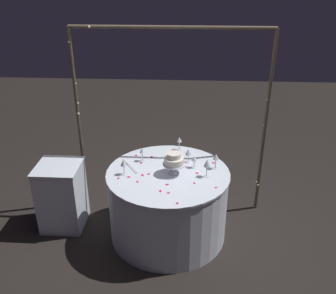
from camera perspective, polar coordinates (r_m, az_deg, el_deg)
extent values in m
plane|color=black|center=(4.10, 0.00, -13.06)|extent=(12.00, 12.00, 0.00)
cylinder|color=#473D2D|center=(4.19, -13.56, 3.51)|extent=(0.04, 0.04, 2.06)
cylinder|color=#473D2D|center=(4.10, 14.74, 2.86)|extent=(0.04, 0.04, 2.06)
cylinder|color=#473D2D|center=(3.75, 0.49, 18.01)|extent=(2.03, 0.04, 0.04)
sphere|color=#F9EAB2|center=(4.13, -13.67, 5.04)|extent=(0.02, 0.02, 0.02)
sphere|color=#F9EAB2|center=(4.20, 14.53, 0.65)|extent=(0.02, 0.02, 0.02)
sphere|color=#F9EAB2|center=(3.86, -12.09, 17.70)|extent=(0.02, 0.02, 0.02)
sphere|color=#F9EAB2|center=(3.94, -15.04, 15.39)|extent=(0.02, 0.02, 0.02)
sphere|color=#F9EAB2|center=(4.26, 14.09, -1.61)|extent=(0.02, 0.02, 0.02)
sphere|color=#F9EAB2|center=(3.82, -7.21, 17.97)|extent=(0.02, 0.02, 0.02)
sphere|color=#F9EAB2|center=(4.10, -13.78, 6.60)|extent=(0.02, 0.02, 0.02)
sphere|color=#F9EAB2|center=(3.95, 15.41, 8.99)|extent=(0.02, 0.02, 0.02)
sphere|color=#F9EAB2|center=(3.77, -1.79, 18.04)|extent=(0.02, 0.02, 0.02)
sphere|color=#F9EAB2|center=(4.29, -13.13, 0.60)|extent=(0.02, 0.02, 0.02)
sphere|color=#F9EAB2|center=(3.99, 15.11, 7.11)|extent=(0.02, 0.02, 0.02)
sphere|color=#F9EAB2|center=(3.75, 3.37, 17.97)|extent=(0.02, 0.02, 0.02)
sphere|color=#F9EAB2|center=(4.04, -14.11, 9.51)|extent=(0.02, 0.02, 0.02)
sphere|color=#F9EAB2|center=(4.38, 13.55, -5.23)|extent=(0.02, 0.02, 0.02)
sphere|color=#F9EAB2|center=(3.75, 8.08, 17.78)|extent=(0.02, 0.02, 0.02)
sphere|color=#F9EAB2|center=(4.59, -12.63, -6.19)|extent=(0.02, 0.02, 0.02)
sphere|color=#F9EAB2|center=(4.10, 14.63, 3.30)|extent=(0.02, 0.02, 0.02)
sphere|color=#F9EAB2|center=(3.81, 13.49, 17.47)|extent=(0.02, 0.02, 0.02)
sphere|color=#F9EAB2|center=(4.24, -13.37, 1.89)|extent=(0.02, 0.02, 0.02)
sphere|color=#F9EAB2|center=(4.41, 13.71, -5.71)|extent=(0.02, 0.02, 0.02)
cylinder|color=silver|center=(3.88, 0.00, -8.87)|extent=(1.21, 1.21, 0.73)
cylinder|color=silver|center=(3.68, 0.00, -4.07)|extent=(1.23, 1.23, 0.02)
cube|color=silver|center=(4.18, -16.04, -7.36)|extent=(0.44, 0.44, 0.72)
cube|color=silver|center=(4.00, -16.68, -2.94)|extent=(0.46, 0.46, 0.02)
cylinder|color=silver|center=(3.66, 0.91, -4.02)|extent=(0.11, 0.11, 0.01)
cylinder|color=silver|center=(3.63, 0.91, -3.35)|extent=(0.02, 0.02, 0.09)
cylinder|color=silver|center=(3.61, 0.92, -2.66)|extent=(0.22, 0.22, 0.01)
cylinder|color=silver|center=(3.59, 0.92, -2.13)|extent=(0.19, 0.19, 0.06)
cylinder|color=silver|center=(3.57, 0.93, -1.32)|extent=(0.13, 0.13, 0.05)
cylinder|color=silver|center=(3.90, -3.96, -2.10)|extent=(0.06, 0.06, 0.00)
cylinder|color=silver|center=(3.88, -3.98, -1.47)|extent=(0.01, 0.01, 0.09)
cone|color=silver|center=(3.84, -4.02, -0.51)|extent=(0.05, 0.05, 0.05)
cylinder|color=silver|center=(3.78, 7.32, -3.22)|extent=(0.06, 0.06, 0.00)
cylinder|color=silver|center=(3.76, 7.36, -2.53)|extent=(0.01, 0.01, 0.10)
cone|color=silver|center=(3.72, 7.43, -1.47)|extent=(0.06, 0.06, 0.06)
cylinder|color=silver|center=(3.77, 4.04, -3.12)|extent=(0.06, 0.06, 0.00)
cylinder|color=silver|center=(3.75, 4.06, -2.59)|extent=(0.01, 0.01, 0.08)
cone|color=silver|center=(3.72, 4.09, -1.73)|extent=(0.05, 0.05, 0.05)
cylinder|color=silver|center=(4.12, 1.74, -0.38)|extent=(0.06, 0.06, 0.00)
cylinder|color=silver|center=(4.10, 1.75, 0.24)|extent=(0.01, 0.01, 0.09)
cone|color=silver|center=(4.07, 1.76, 1.18)|extent=(0.06, 0.06, 0.05)
cylinder|color=silver|center=(3.87, 3.12, -2.30)|extent=(0.06, 0.06, 0.00)
cylinder|color=silver|center=(3.85, 3.14, -1.72)|extent=(0.01, 0.01, 0.08)
cone|color=silver|center=(3.82, 3.16, -0.74)|extent=(0.07, 0.07, 0.06)
cylinder|color=silver|center=(3.67, -6.77, -4.14)|extent=(0.06, 0.06, 0.00)
cylinder|color=silver|center=(3.65, -6.81, -3.48)|extent=(0.01, 0.01, 0.09)
cone|color=silver|center=(3.61, -6.87, -2.36)|extent=(0.06, 0.06, 0.07)
cylinder|color=silver|center=(3.63, 5.94, -4.47)|extent=(0.06, 0.06, 0.00)
cylinder|color=silver|center=(3.60, 5.98, -3.71)|extent=(0.01, 0.01, 0.11)
cone|color=silver|center=(3.56, 6.05, -2.46)|extent=(0.06, 0.06, 0.07)
cube|color=silver|center=(3.76, -5.53, -3.30)|extent=(0.14, 0.20, 0.01)
cube|color=white|center=(3.87, -6.37, -2.36)|extent=(0.06, 0.09, 0.01)
ellipsoid|color=#C61951|center=(3.46, 7.41, -6.22)|extent=(0.03, 0.03, 0.00)
ellipsoid|color=#C61951|center=(3.67, 4.52, -4.02)|extent=(0.04, 0.04, 0.00)
ellipsoid|color=#C61951|center=(3.61, -7.67, -4.80)|extent=(0.03, 0.04, 0.00)
ellipsoid|color=#C61951|center=(3.53, -4.74, -5.36)|extent=(0.03, 0.04, 0.00)
ellipsoid|color=#C61951|center=(3.85, -4.17, -2.46)|extent=(0.04, 0.04, 0.00)
ellipsoid|color=#C61951|center=(3.65, -3.01, -4.18)|extent=(0.04, 0.04, 0.00)
ellipsoid|color=#C61951|center=(3.87, 7.05, -2.44)|extent=(0.04, 0.03, 0.00)
ellipsoid|color=#C61951|center=(4.01, -4.96, -1.28)|extent=(0.04, 0.05, 0.00)
ellipsoid|color=#C61951|center=(3.77, 2.81, -3.07)|extent=(0.03, 0.03, 0.00)
ellipsoid|color=#C61951|center=(3.51, 4.08, -5.57)|extent=(0.04, 0.03, 0.00)
ellipsoid|color=#C61951|center=(3.97, -2.55, -1.53)|extent=(0.03, 0.04, 0.00)
ellipsoid|color=#C61951|center=(3.22, 1.43, -8.67)|extent=(0.03, 0.04, 0.00)
ellipsoid|color=#C61951|center=(3.95, -2.58, -1.65)|extent=(0.03, 0.03, 0.00)
ellipsoid|color=#C61951|center=(3.38, -1.19, -6.81)|extent=(0.03, 0.04, 0.00)
ellipsoid|color=#C61951|center=(3.48, -0.13, -5.81)|extent=(0.04, 0.04, 0.00)
ellipsoid|color=#C61951|center=(3.36, 0.06, -7.09)|extent=(0.03, 0.02, 0.00)
ellipsoid|color=#C61951|center=(3.63, -3.95, -4.34)|extent=(0.03, 0.04, 0.00)
ellipsoid|color=#C61951|center=(3.62, -6.09, -4.62)|extent=(0.04, 0.03, 0.00)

